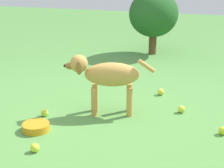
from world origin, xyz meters
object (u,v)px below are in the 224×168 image
Objects in this scene: tennis_ball_3 at (223,131)px; tennis_ball_4 at (35,148)px; dog at (107,75)px; water_bowl at (36,127)px; tennis_ball_2 at (181,109)px; tennis_ball_1 at (161,92)px; tennis_ball_0 at (45,113)px.

tennis_ball_3 is 1.45m from tennis_ball_4.
water_bowl is at bearing 33.84° from dog.
tennis_ball_4 reaches higher than water_bowl.
tennis_ball_3 is at bearing 156.54° from dog.
tennis_ball_3 is (0.34, 0.37, 0.00)m from tennis_ball_2.
tennis_ball_3 is 1.00× the size of tennis_ball_4.
tennis_ball_1 is at bearing -139.55° from tennis_ball_3.
tennis_ball_0 is at bearing 8.87° from dog.
dog is 11.64× the size of tennis_ball_1.
tennis_ball_0 is 0.64m from tennis_ball_4.
tennis_ball_0 reaches higher than water_bowl.
dog reaches higher than tennis_ball_4.
water_bowl is at bearing -74.98° from tennis_ball_3.
tennis_ball_4 is at bearing -40.88° from tennis_ball_2.
dog reaches higher than tennis_ball_1.
tennis_ball_2 is 0.50m from tennis_ball_3.
tennis_ball_4 is (1.04, -0.90, 0.00)m from tennis_ball_2.
dog is at bearing 140.04° from water_bowl.
tennis_ball_0 is 1.00× the size of tennis_ball_2.
water_bowl is (0.28, 0.07, -0.00)m from tennis_ball_0.
tennis_ball_3 reaches higher than water_bowl.
tennis_ball_1 is (-0.85, 0.87, 0.00)m from tennis_ball_0.
dog is 0.64m from tennis_ball_0.
tennis_ball_1 is 1.00× the size of tennis_ball_3.
tennis_ball_1 and tennis_ball_4 have the same top height.
tennis_ball_4 is (0.83, -0.26, -0.32)m from dog.
tennis_ball_4 is 0.30× the size of water_bowl.
tennis_ball_1 is 0.97m from tennis_ball_3.
tennis_ball_3 is (-0.11, 1.51, 0.00)m from tennis_ball_0.
water_bowl is at bearing 13.99° from tennis_ball_0.
tennis_ball_2 reaches higher than water_bowl.
dog is 0.74m from water_bowl.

